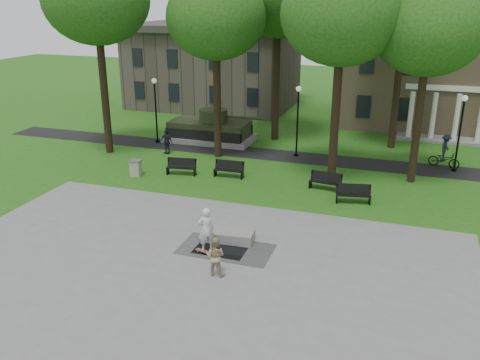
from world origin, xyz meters
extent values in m
plane|color=#1E5614|center=(0.00, 0.00, 0.00)|extent=(120.00, 120.00, 0.00)
cube|color=gray|center=(0.00, -5.00, 0.01)|extent=(22.00, 16.00, 0.02)
cube|color=black|center=(0.00, 12.00, 0.01)|extent=(44.00, 2.60, 0.01)
cube|color=#9E8460|center=(10.00, 26.00, 4.00)|extent=(16.00, 11.00, 8.00)
cube|color=#38332D|center=(10.00, 26.00, 8.30)|extent=(17.00, 12.00, 0.60)
cube|color=silver|center=(10.00, 20.50, 3.80)|extent=(6.00, 0.30, 0.40)
cube|color=#4C443D|center=(-11.00, 26.50, 3.60)|extent=(15.00, 10.00, 7.20)
cylinder|color=black|center=(-12.00, 9.00, 4.48)|extent=(0.52, 0.52, 8.96)
cylinder|color=black|center=(-4.50, 10.50, 4.00)|extent=(0.48, 0.48, 8.00)
ellipsoid|color=#184710|center=(-4.50, 10.50, 9.00)|extent=(6.20, 6.20, 5.27)
cylinder|color=black|center=(3.50, 8.50, 4.16)|extent=(0.50, 0.50, 8.32)
ellipsoid|color=#184710|center=(3.50, 8.50, 9.36)|extent=(6.60, 6.60, 5.61)
cylinder|color=black|center=(8.00, 9.50, 3.84)|extent=(0.46, 0.46, 7.68)
ellipsoid|color=#184710|center=(8.00, 9.50, 8.64)|extent=(6.00, 6.00, 5.10)
cylinder|color=black|center=(-2.00, 16.00, 4.64)|extent=(0.54, 0.54, 9.28)
cylinder|color=black|center=(6.50, 16.50, 4.32)|extent=(0.50, 0.50, 8.64)
ellipsoid|color=#184710|center=(6.50, 16.50, 9.72)|extent=(6.40, 6.40, 5.44)
cylinder|color=black|center=(-10.00, 12.30, 2.20)|extent=(0.12, 0.12, 4.40)
sphere|color=silver|center=(-10.00, 12.30, 4.55)|extent=(0.36, 0.36, 0.36)
cylinder|color=black|center=(-10.00, 12.30, 0.08)|extent=(0.32, 0.32, 0.16)
cylinder|color=black|center=(0.50, 12.30, 2.20)|extent=(0.12, 0.12, 4.40)
sphere|color=silver|center=(0.50, 12.30, 4.55)|extent=(0.36, 0.36, 0.36)
cylinder|color=black|center=(0.50, 12.30, 0.08)|extent=(0.32, 0.32, 0.16)
cylinder|color=black|center=(10.50, 12.30, 2.20)|extent=(0.12, 0.12, 4.40)
sphere|color=silver|center=(10.50, 12.30, 4.55)|extent=(0.36, 0.36, 0.36)
cylinder|color=black|center=(10.50, 12.30, 0.08)|extent=(0.32, 0.32, 0.16)
cube|color=gray|center=(-6.50, 14.00, 0.20)|extent=(6.50, 3.40, 0.40)
cube|color=#2D341B|center=(-6.50, 14.00, 0.95)|extent=(5.80, 2.80, 1.10)
cube|color=black|center=(-6.50, 12.65, 0.75)|extent=(5.80, 0.35, 0.70)
cube|color=black|center=(-6.50, 15.35, 0.75)|extent=(5.80, 0.35, 0.70)
cylinder|color=#2D341B|center=(-6.20, 14.00, 1.95)|extent=(2.10, 2.10, 0.90)
cylinder|color=#2D341B|center=(-3.90, 14.00, 1.95)|extent=(3.20, 0.18, 0.18)
cube|color=black|center=(0.46, -2.19, 0.02)|extent=(2.20, 1.20, 0.00)
cube|color=gray|center=(0.49, -1.14, 0.24)|extent=(2.29, 1.21, 0.45)
cube|color=brown|center=(-0.12, -2.57, 0.06)|extent=(0.81, 0.39, 0.07)
imported|color=silver|center=(-0.08, -2.35, 1.00)|extent=(0.85, 0.80, 1.96)
imported|color=tan|center=(1.01, -4.08, 0.81)|extent=(0.79, 0.62, 1.59)
imported|color=black|center=(-8.07, 9.97, 0.85)|extent=(1.07, 0.65, 1.70)
imported|color=black|center=(9.89, 12.91, 0.50)|extent=(2.03, 1.18, 1.01)
imported|color=#20242B|center=(9.89, 12.91, 1.29)|extent=(0.91, 1.22, 1.68)
cube|color=black|center=(-5.25, 6.24, 0.45)|extent=(1.85, 0.73, 0.05)
cube|color=black|center=(-5.25, 6.46, 0.75)|extent=(1.80, 0.43, 0.50)
cube|color=black|center=(-6.10, 6.24, 0.23)|extent=(0.13, 0.45, 0.45)
cube|color=black|center=(-4.40, 6.24, 0.23)|extent=(0.13, 0.45, 0.45)
cube|color=black|center=(-2.36, 6.72, 0.45)|extent=(1.81, 0.51, 0.05)
cube|color=black|center=(-2.36, 6.94, 0.75)|extent=(1.80, 0.21, 0.50)
cube|color=black|center=(-3.21, 6.72, 0.23)|extent=(0.07, 0.45, 0.45)
cube|color=black|center=(-1.51, 6.72, 0.23)|extent=(0.07, 0.45, 0.45)
cube|color=black|center=(3.46, 6.47, 0.45)|extent=(1.84, 0.67, 0.05)
cube|color=black|center=(3.46, 6.69, 0.75)|extent=(1.80, 0.38, 0.50)
cube|color=black|center=(2.61, 6.47, 0.23)|extent=(0.12, 0.45, 0.45)
cube|color=black|center=(4.31, 6.47, 0.23)|extent=(0.12, 0.45, 0.45)
cube|color=black|center=(5.18, 5.02, 0.45)|extent=(1.85, 0.79, 0.05)
cube|color=black|center=(5.18, 5.24, 0.75)|extent=(1.80, 0.50, 0.50)
cube|color=black|center=(4.33, 5.02, 0.23)|extent=(0.15, 0.45, 0.45)
cube|color=black|center=(6.03, 5.02, 0.23)|extent=(0.15, 0.45, 0.45)
cube|color=gray|center=(-7.78, 5.25, 0.45)|extent=(0.67, 0.67, 0.90)
cube|color=#4C4C4C|center=(-7.78, 5.25, 0.93)|extent=(0.73, 0.73, 0.06)
camera|label=1|loc=(7.47, -20.20, 10.23)|focal=38.00mm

